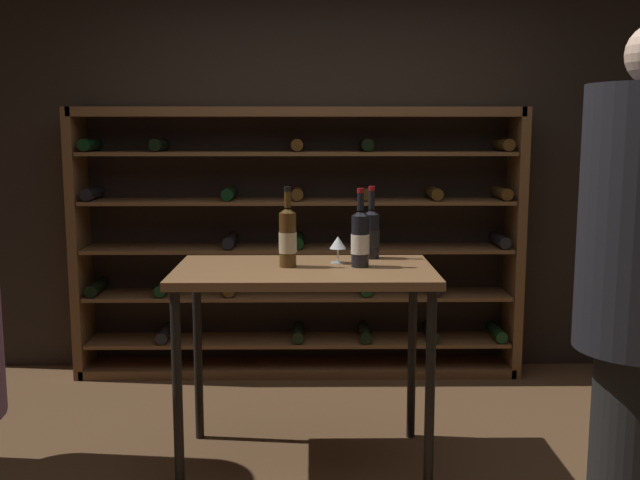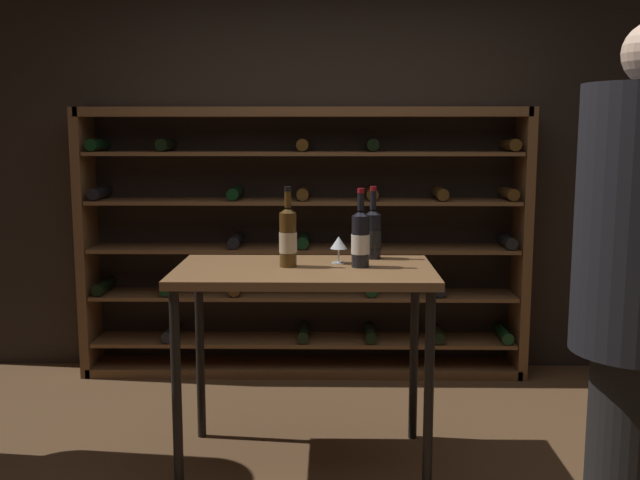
# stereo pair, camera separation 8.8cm
# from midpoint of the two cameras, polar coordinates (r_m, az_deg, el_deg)

# --- Properties ---
(back_wall) EXTENTS (5.20, 0.10, 2.62)m
(back_wall) POSITION_cam_midpoint_polar(r_m,az_deg,el_deg) (4.93, 0.14, 5.20)
(back_wall) COLOR black
(back_wall) RESTS_ON ground
(wine_rack) EXTENTS (2.88, 0.32, 1.73)m
(wine_rack) POSITION_cam_midpoint_polar(r_m,az_deg,el_deg) (4.77, -2.10, -0.34)
(wine_rack) COLOR brown
(wine_rack) RESTS_ON ground
(tasting_table) EXTENTS (1.20, 0.68, 0.96)m
(tasting_table) POSITION_cam_midpoint_polar(r_m,az_deg,el_deg) (3.46, -1.95, -3.86)
(tasting_table) COLOR brown
(tasting_table) RESTS_ON ground
(wine_bottle_green_slim) EXTENTS (0.08, 0.08, 0.38)m
(wine_bottle_green_slim) POSITION_cam_midpoint_polar(r_m,az_deg,el_deg) (3.44, -3.24, 0.23)
(wine_bottle_green_slim) COLOR #4C3314
(wine_bottle_green_slim) RESTS_ON tasting_table
(wine_bottle_amber_reserve) EXTENTS (0.08, 0.08, 0.36)m
(wine_bottle_amber_reserve) POSITION_cam_midpoint_polar(r_m,az_deg,el_deg) (3.67, 3.30, 0.54)
(wine_bottle_amber_reserve) COLOR black
(wine_bottle_amber_reserve) RESTS_ON tasting_table
(wine_bottle_gold_foil) EXTENTS (0.09, 0.09, 0.37)m
(wine_bottle_gold_foil) POSITION_cam_midpoint_polar(r_m,az_deg,el_deg) (3.43, 2.39, 0.14)
(wine_bottle_gold_foil) COLOR black
(wine_bottle_gold_foil) RESTS_ON tasting_table
(wine_glass_stemmed_left) EXTENTS (0.08, 0.08, 0.13)m
(wine_glass_stemmed_left) POSITION_cam_midpoint_polar(r_m,az_deg,el_deg) (3.53, 0.68, -0.30)
(wine_glass_stemmed_left) COLOR silver
(wine_glass_stemmed_left) RESTS_ON tasting_table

